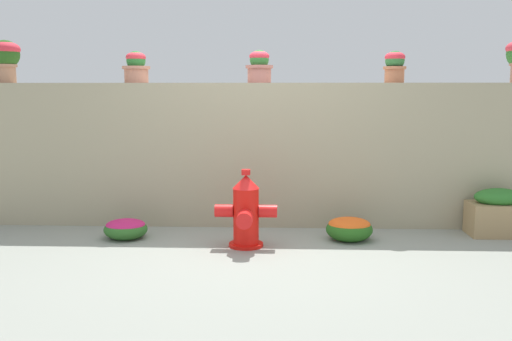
% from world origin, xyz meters
% --- Properties ---
extents(ground_plane, '(24.00, 24.00, 0.00)m').
position_xyz_m(ground_plane, '(0.00, 0.00, 0.00)').
color(ground_plane, gray).
extents(stone_wall, '(6.28, 0.40, 1.53)m').
position_xyz_m(stone_wall, '(0.00, 0.96, 0.76)').
color(stone_wall, tan).
rests_on(stone_wall, ground).
extents(potted_plant_0, '(0.32, 0.32, 0.46)m').
position_xyz_m(potted_plant_0, '(-2.73, 0.96, 1.82)').
color(potted_plant_0, '#B17A5C').
rests_on(potted_plant_0, stone_wall).
extents(potted_plant_1, '(0.30, 0.30, 0.34)m').
position_xyz_m(potted_plant_1, '(-1.33, 1.00, 1.70)').
color(potted_plant_1, tan).
rests_on(potted_plant_1, stone_wall).
extents(potted_plant_2, '(0.29, 0.29, 0.34)m').
position_xyz_m(potted_plant_2, '(-0.00, 0.94, 1.71)').
color(potted_plant_2, '#B86D62').
rests_on(potted_plant_2, stone_wall).
extents(potted_plant_3, '(0.24, 0.24, 0.33)m').
position_xyz_m(potted_plant_3, '(1.42, 0.98, 1.72)').
color(potted_plant_3, '#B76C4A').
rests_on(potted_plant_3, stone_wall).
extents(fire_hydrant, '(0.58, 0.47, 0.73)m').
position_xyz_m(fire_hydrant, '(-0.09, 0.04, 0.32)').
color(fire_hydrant, red).
rests_on(fire_hydrant, ground).
extents(flower_bush_left, '(0.43, 0.39, 0.20)m').
position_xyz_m(flower_bush_left, '(-1.30, 0.28, 0.10)').
color(flower_bush_left, '#2C6125').
rests_on(flower_bush_left, ground).
extents(flower_bush_right, '(0.45, 0.41, 0.23)m').
position_xyz_m(flower_bush_right, '(0.90, 0.31, 0.12)').
color(flower_bush_right, '#265F1C').
rests_on(flower_bush_right, ground).
extents(planter_box, '(0.57, 0.35, 0.48)m').
position_xyz_m(planter_box, '(2.42, 0.55, 0.23)').
color(planter_box, '#A18458').
rests_on(planter_box, ground).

